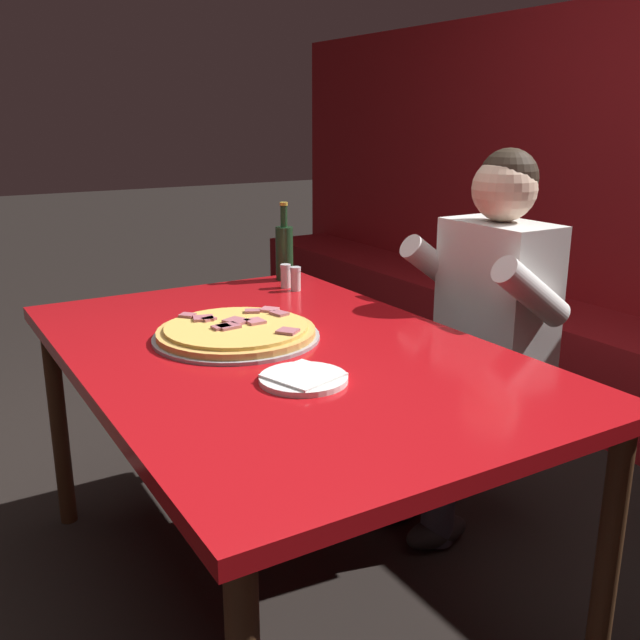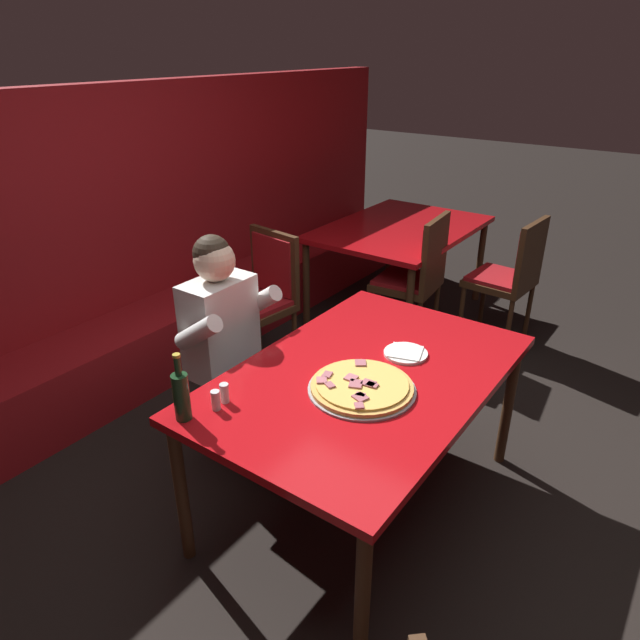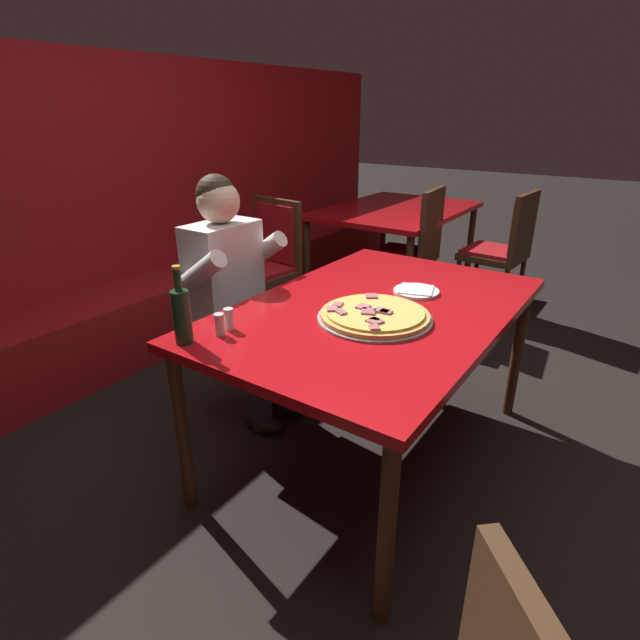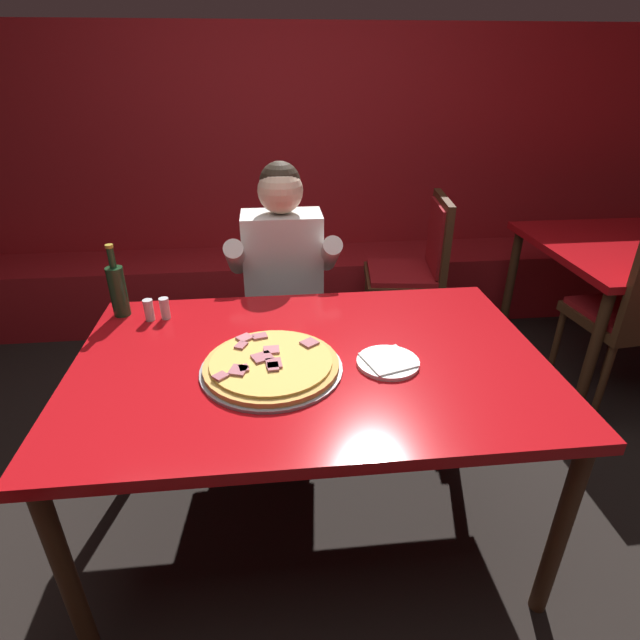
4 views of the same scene
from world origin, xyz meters
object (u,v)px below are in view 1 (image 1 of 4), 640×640
(pizza, at_px, (237,332))
(plate_white_paper, at_px, (303,378))
(main_dining_table, at_px, (280,371))
(beer_bottle, at_px, (284,251))
(shaker_black_pepper, at_px, (296,280))
(shaker_oregano, at_px, (286,277))
(diner_seated_blue_shirt, at_px, (476,324))

(pizza, relative_size, plate_white_paper, 2.22)
(pizza, bearing_deg, main_dining_table, 25.56)
(main_dining_table, distance_m, beer_bottle, 0.84)
(shaker_black_pepper, bearing_deg, shaker_oregano, -171.85)
(beer_bottle, bearing_deg, diner_seated_blue_shirt, 29.20)
(beer_bottle, bearing_deg, shaker_oregano, -26.76)
(beer_bottle, height_order, shaker_black_pepper, beer_bottle)
(pizza, distance_m, shaker_oregano, 0.62)
(main_dining_table, bearing_deg, shaker_black_pepper, 146.91)
(plate_white_paper, distance_m, shaker_oregano, 0.95)
(pizza, distance_m, plate_white_paper, 0.39)
(main_dining_table, height_order, pizza, pizza)
(pizza, xyz_separation_m, shaker_oregano, (-0.46, 0.41, 0.02))
(main_dining_table, height_order, shaker_oregano, shaker_oregano)
(plate_white_paper, bearing_deg, pizza, 179.08)
(plate_white_paper, xyz_separation_m, beer_bottle, (-0.97, 0.47, 0.10))
(plate_white_paper, bearing_deg, diner_seated_blue_shirt, 110.47)
(main_dining_table, bearing_deg, shaker_oregano, 150.17)
(plate_white_paper, xyz_separation_m, diner_seated_blue_shirt, (-0.31, 0.84, -0.08))
(beer_bottle, height_order, diner_seated_blue_shirt, diner_seated_blue_shirt)
(beer_bottle, distance_m, shaker_oregano, 0.15)
(shaker_black_pepper, relative_size, diner_seated_blue_shirt, 0.07)
(pizza, height_order, beer_bottle, beer_bottle)
(pizza, relative_size, beer_bottle, 1.60)
(plate_white_paper, distance_m, shaker_black_pepper, 0.90)
(beer_bottle, xyz_separation_m, shaker_oregano, (0.12, -0.06, -0.07))
(beer_bottle, bearing_deg, pizza, -38.65)
(shaker_black_pepper, bearing_deg, plate_white_paper, -27.97)
(shaker_oregano, bearing_deg, shaker_black_pepper, 8.15)
(main_dining_table, bearing_deg, beer_bottle, 150.67)
(main_dining_table, xyz_separation_m, diner_seated_blue_shirt, (-0.06, 0.77, 0.00))
(shaker_oregano, bearing_deg, beer_bottle, 153.24)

